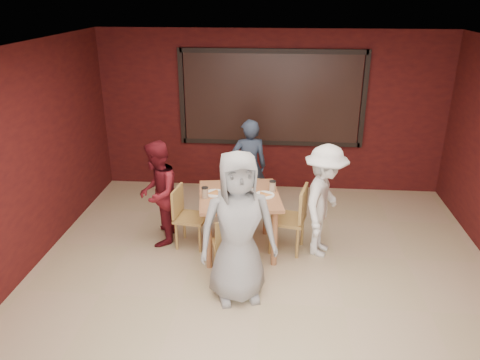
# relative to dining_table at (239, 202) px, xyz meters

# --- Properties ---
(floor) EXTENTS (7.00, 7.00, 0.00)m
(floor) POSITION_rel_dining_table_xyz_m (0.35, -1.19, -0.73)
(floor) COLOR tan
(floor) RESTS_ON ground
(window_blinds) EXTENTS (3.00, 0.02, 1.50)m
(window_blinds) POSITION_rel_dining_table_xyz_m (0.35, 2.26, 0.92)
(window_blinds) COLOR black
(dining_table) EXTENTS (1.22, 1.22, 0.99)m
(dining_table) POSITION_rel_dining_table_xyz_m (0.00, 0.00, 0.00)
(dining_table) COLOR #B27649
(dining_table) RESTS_ON floor
(chair_front) EXTENTS (0.51, 0.51, 0.85)m
(chair_front) POSITION_rel_dining_table_xyz_m (-0.04, -0.70, -0.25)
(chair_front) COLOR #AD8043
(chair_front) RESTS_ON floor
(chair_back) EXTENTS (0.46, 0.46, 0.78)m
(chair_back) POSITION_rel_dining_table_xyz_m (0.03, 0.67, -0.29)
(chair_back) COLOR #AD8043
(chair_back) RESTS_ON floor
(chair_left) EXTENTS (0.47, 0.47, 0.87)m
(chair_left) POSITION_rel_dining_table_xyz_m (-0.75, 0.07, -0.24)
(chair_left) COLOR #AD8043
(chair_left) RESTS_ON floor
(chair_right) EXTENTS (0.55, 0.55, 0.96)m
(chair_right) POSITION_rel_dining_table_xyz_m (0.73, 0.04, -0.19)
(chair_right) COLOR #AD8043
(chair_right) RESTS_ON floor
(diner_front) EXTENTS (1.01, 0.80, 1.81)m
(diner_front) POSITION_rel_dining_table_xyz_m (0.08, -1.07, 0.17)
(diner_front) COLOR #989898
(diner_front) RESTS_ON floor
(diner_back) EXTENTS (0.63, 0.48, 1.55)m
(diner_back) POSITION_rel_dining_table_xyz_m (0.05, 1.23, 0.04)
(diner_back) COLOR #2D3A50
(diner_back) RESTS_ON floor
(diner_left) EXTENTS (0.60, 0.75, 1.50)m
(diner_left) POSITION_rel_dining_table_xyz_m (-1.15, 0.13, 0.02)
(diner_left) COLOR maroon
(diner_left) RESTS_ON floor
(diner_right) EXTENTS (0.86, 1.13, 1.55)m
(diner_right) POSITION_rel_dining_table_xyz_m (1.13, 0.02, 0.05)
(diner_right) COLOR white
(diner_right) RESTS_ON floor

